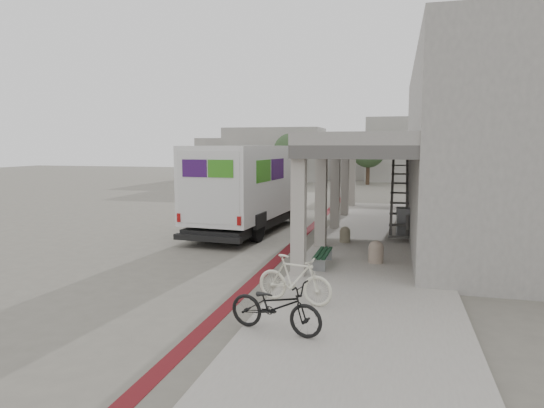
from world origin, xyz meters
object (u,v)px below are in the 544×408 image
(utility_cabinet, at_px, (403,222))
(bicycle_black, at_px, (276,306))
(fedex_truck, at_px, (250,186))
(bicycle_cream, at_px, (295,279))
(bench, at_px, (323,256))

(utility_cabinet, xyz_separation_m, bicycle_black, (-2.46, -10.79, -0.06))
(fedex_truck, bearing_deg, bicycle_cream, -62.74)
(fedex_truck, xyz_separation_m, bench, (4.06, -5.81, -1.55))
(fedex_truck, xyz_separation_m, bicycle_black, (3.96, -11.21, -1.32))
(bicycle_black, bearing_deg, bench, 11.97)
(bench, xyz_separation_m, bicycle_black, (-0.10, -5.40, 0.22))
(fedex_truck, relative_size, bench, 5.19)
(utility_cabinet, relative_size, bicycle_cream, 0.62)
(fedex_truck, bearing_deg, utility_cabinet, 0.76)
(bicycle_black, distance_m, bicycle_cream, 1.78)
(bench, height_order, bicycle_cream, bicycle_cream)
(fedex_truck, height_order, bench, fedex_truck)
(fedex_truck, bearing_deg, bicycle_black, -66.06)
(bicycle_black, height_order, bicycle_cream, bicycle_cream)
(fedex_truck, relative_size, utility_cabinet, 7.76)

